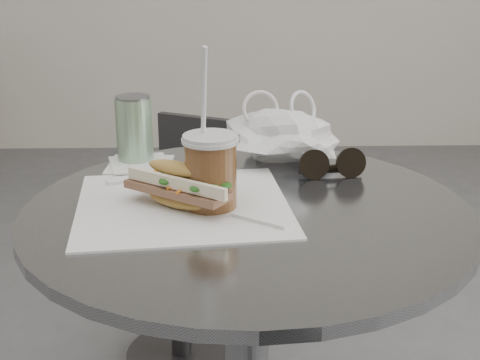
{
  "coord_description": "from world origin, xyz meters",
  "views": [
    {
      "loc": [
        -0.04,
        -0.84,
        1.16
      ],
      "look_at": [
        -0.01,
        0.2,
        0.79
      ],
      "focal_mm": 50.0,
      "sensor_mm": 36.0,
      "label": 1
    }
  ],
  "objects_px": {
    "chair_far": "(185,258)",
    "sunglasses": "(332,166)",
    "drink_can": "(134,130)",
    "banh_mi": "(177,186)",
    "cafe_table": "(247,347)",
    "iced_coffee": "(211,171)"
  },
  "relations": [
    {
      "from": "cafe_table",
      "to": "drink_can",
      "type": "distance_m",
      "value": 0.48
    },
    {
      "from": "chair_far",
      "to": "sunglasses",
      "type": "xyz_separation_m",
      "value": [
        0.32,
        -0.53,
        0.45
      ]
    },
    {
      "from": "banh_mi",
      "to": "drink_can",
      "type": "relative_size",
      "value": 1.72
    },
    {
      "from": "cafe_table",
      "to": "sunglasses",
      "type": "relative_size",
      "value": 5.8
    },
    {
      "from": "chair_far",
      "to": "sunglasses",
      "type": "distance_m",
      "value": 0.77
    },
    {
      "from": "cafe_table",
      "to": "iced_coffee",
      "type": "bearing_deg",
      "value": 179.53
    },
    {
      "from": "iced_coffee",
      "to": "drink_can",
      "type": "height_order",
      "value": "iced_coffee"
    },
    {
      "from": "sunglasses",
      "to": "drink_can",
      "type": "relative_size",
      "value": 0.95
    },
    {
      "from": "chair_far",
      "to": "sunglasses",
      "type": "relative_size",
      "value": 5.29
    },
    {
      "from": "chair_far",
      "to": "banh_mi",
      "type": "relative_size",
      "value": 2.91
    },
    {
      "from": "cafe_table",
      "to": "banh_mi",
      "type": "height_order",
      "value": "banh_mi"
    },
    {
      "from": "cafe_table",
      "to": "iced_coffee",
      "type": "height_order",
      "value": "iced_coffee"
    },
    {
      "from": "iced_coffee",
      "to": "chair_far",
      "type": "bearing_deg",
      "value": 97.6
    },
    {
      "from": "sunglasses",
      "to": "cafe_table",
      "type": "bearing_deg",
      "value": -144.96
    },
    {
      "from": "cafe_table",
      "to": "banh_mi",
      "type": "distance_m",
      "value": 0.34
    },
    {
      "from": "iced_coffee",
      "to": "sunglasses",
      "type": "height_order",
      "value": "iced_coffee"
    },
    {
      "from": "cafe_table",
      "to": "chair_far",
      "type": "bearing_deg",
      "value": 102.59
    },
    {
      "from": "chair_far",
      "to": "banh_mi",
      "type": "bearing_deg",
      "value": 117.74
    },
    {
      "from": "cafe_table",
      "to": "sunglasses",
      "type": "height_order",
      "value": "sunglasses"
    },
    {
      "from": "drink_can",
      "to": "banh_mi",
      "type": "bearing_deg",
      "value": -67.96
    },
    {
      "from": "banh_mi",
      "to": "sunglasses",
      "type": "xyz_separation_m",
      "value": [
        0.28,
        0.15,
        -0.02
      ]
    },
    {
      "from": "cafe_table",
      "to": "banh_mi",
      "type": "bearing_deg",
      "value": -179.93
    }
  ]
}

